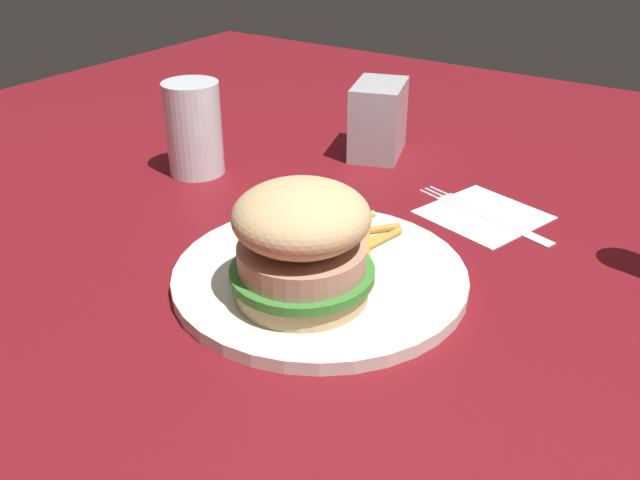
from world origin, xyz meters
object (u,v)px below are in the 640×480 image
sandwich (297,241)px  napkin (483,214)px  napkin_dispenser (378,119)px  plate (320,275)px  fork (483,212)px  drink_glass (194,135)px  fries_pile (355,240)px

sandwich → napkin: (-0.25, 0.06, -0.06)m
napkin → napkin_dispenser: napkin_dispenser is taller
napkin → plate: bearing=-18.7°
fork → drink_glass: 0.35m
fork → drink_glass: (0.08, -0.33, 0.04)m
plate → drink_glass: 0.30m
napkin_dispenser → napkin: bearing=44.7°
plate → fork: plate is taller
fork → drink_glass: bearing=-76.0°
plate → napkin_dispenser: 0.32m
napkin → drink_glass: drink_glass is taller
drink_glass → sandwich: bearing=58.3°
fries_pile → fork: bearing=155.9°
fries_pile → plate: bearing=-0.9°
sandwich → napkin: bearing=165.5°
plate → fries_pile: fries_pile is taller
sandwich → napkin_dispenser: (-0.34, -0.12, -0.01)m
plate → drink_glass: drink_glass is taller
napkin → drink_glass: bearing=-76.2°
plate → napkin: plate is taller
napkin_dispenser → fork: bearing=44.6°
sandwich → napkin: sandwich is taller
fries_pile → drink_glass: drink_glass is taller
fork → napkin_dispenser: bearing=-117.0°
fork → fries_pile: bearing=-24.1°
fries_pile → napkin: bearing=155.3°
plate → fork: bearing=161.7°
napkin_dispenser → sandwich: bearing=0.8°
plate → napkin: size_ratio=2.38×
plate → napkin_dispenser: size_ratio=2.82×
fries_pile → napkin: size_ratio=0.89×
drink_glass → napkin_dispenser: size_ratio=1.20×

